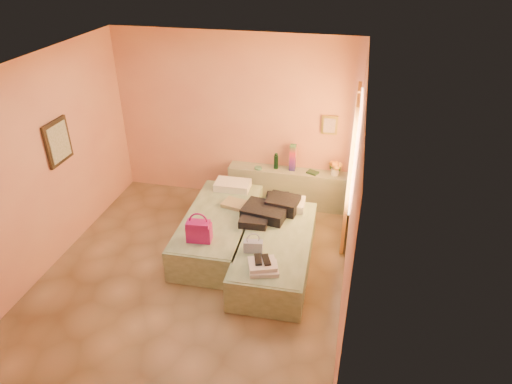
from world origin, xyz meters
TOP-DOWN VIEW (x-y plane):
  - ground at (0.00, 0.00)m, footprint 4.50×4.50m
  - room_walls at (0.21, 0.57)m, footprint 4.02×4.51m
  - headboard_ledge at (0.98, 2.10)m, footprint 2.05×0.30m
  - bed_left at (0.14, 0.76)m, footprint 0.95×2.02m
  - bed_right at (1.06, 0.40)m, footprint 0.95×2.02m
  - water_bottle at (0.73, 2.12)m, footprint 0.09×0.09m
  - rainbow_box at (1.01, 2.13)m, footprint 0.10×0.10m
  - small_dish at (0.45, 2.03)m, footprint 0.12×0.12m
  - green_book at (1.35, 2.08)m, footprint 0.21×0.19m
  - flower_vase at (1.70, 2.10)m, footprint 0.26×0.26m
  - magenta_handbag at (0.08, 0.11)m, footprint 0.34×0.21m
  - khaki_garment at (0.30, 1.06)m, footprint 0.39×0.34m
  - clothes_pile at (0.86, 0.88)m, footprint 0.67×0.67m
  - blue_handbag at (0.83, 0.03)m, footprint 0.26×0.14m
  - towel_stack at (1.04, -0.31)m, footprint 0.42×0.39m
  - sandal_pair at (1.01, -0.26)m, footprint 0.22×0.25m

SIDE VIEW (x-z plane):
  - ground at x=0.00m, z-range 0.00..0.00m
  - bed_left at x=0.14m, z-range 0.00..0.50m
  - bed_right at x=1.06m, z-range 0.00..0.50m
  - headboard_ledge at x=0.98m, z-range 0.00..0.65m
  - khaki_garment at x=0.30m, z-range 0.50..0.56m
  - towel_stack at x=1.04m, z-range 0.50..0.60m
  - blue_handbag at x=0.83m, z-range 0.50..0.66m
  - clothes_pile at x=0.86m, z-range 0.50..0.70m
  - sandal_pair at x=1.01m, z-range 0.60..0.62m
  - magenta_handbag at x=0.08m, z-range 0.50..0.80m
  - green_book at x=1.35m, z-range 0.65..0.68m
  - small_dish at x=0.45m, z-range 0.65..0.68m
  - water_bottle at x=0.73m, z-range 0.65..0.91m
  - flower_vase at x=1.70m, z-range 0.65..0.94m
  - rainbow_box at x=1.01m, z-range 0.65..1.10m
  - room_walls at x=0.21m, z-range 0.38..3.19m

